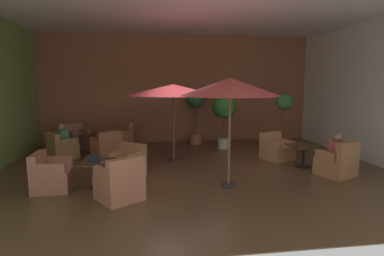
# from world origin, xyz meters

# --- Properties ---
(ground_plane) EXTENTS (10.53, 8.47, 0.02)m
(ground_plane) POSITION_xyz_m (0.00, 0.00, -0.01)
(ground_plane) COLOR brown
(wall_back_brick) EXTENTS (10.53, 0.08, 4.13)m
(wall_back_brick) POSITION_xyz_m (0.00, 4.19, 2.06)
(wall_back_brick) COLOR brown
(wall_back_brick) RESTS_ON ground_plane
(wall_right_plain) EXTENTS (0.08, 8.47, 4.13)m
(wall_right_plain) POSITION_xyz_m (5.23, 0.00, 2.06)
(wall_right_plain) COLOR silver
(wall_right_plain) RESTS_ON ground_plane
(ceiling_slab) EXTENTS (10.53, 8.47, 0.06)m
(ceiling_slab) POSITION_xyz_m (0.00, 0.00, 4.16)
(ceiling_slab) COLOR silver
(ceiling_slab) RESTS_ON wall_back_brick
(cafe_table_front_left) EXTENTS (0.76, 0.76, 0.61)m
(cafe_table_front_left) POSITION_xyz_m (-2.34, -1.08, 0.47)
(cafe_table_front_left) COLOR black
(cafe_table_front_left) RESTS_ON ground_plane
(armchair_front_left_north) EXTENTS (1.06, 1.05, 0.80)m
(armchair_front_left_north) POSITION_xyz_m (-1.76, -0.27, 0.30)
(armchair_front_left_north) COLOR #A66C47
(armchair_front_left_north) RESTS_ON ground_plane
(armchair_front_left_east) EXTENTS (0.78, 0.81, 0.84)m
(armchair_front_left_east) POSITION_xyz_m (-3.34, -1.09, 0.32)
(armchair_front_left_east) COLOR #AC674E
(armchair_front_left_east) RESTS_ON ground_plane
(armchair_front_left_south) EXTENTS (1.08, 1.09, 0.91)m
(armchair_front_left_south) POSITION_xyz_m (-1.79, -1.93, 0.34)
(armchair_front_left_south) COLOR #B56C4F
(armchair_front_left_south) RESTS_ON ground_plane
(cafe_table_front_right) EXTENTS (0.80, 0.80, 0.61)m
(cafe_table_front_right) POSITION_xyz_m (3.07, -0.08, 0.47)
(cafe_table_front_right) COLOR black
(cafe_table_front_right) RESTS_ON ground_plane
(armchair_front_right_north) EXTENTS (1.01, 1.02, 0.80)m
(armchair_front_right_north) POSITION_xyz_m (2.68, 0.88, 0.30)
(armchair_front_right_north) COLOR #B1784E
(armchair_front_right_north) RESTS_ON ground_plane
(armchair_front_right_east) EXTENTS (1.01, 1.02, 0.90)m
(armchair_front_right_east) POSITION_xyz_m (3.49, -1.02, 0.33)
(armchair_front_right_east) COLOR #AB6F44
(armchair_front_right_east) RESTS_ON ground_plane
(cafe_table_mid_center) EXTENTS (0.83, 0.83, 0.61)m
(cafe_table_mid_center) POSITION_xyz_m (-3.04, 2.53, 0.49)
(cafe_table_mid_center) COLOR black
(cafe_table_mid_center) RESTS_ON ground_plane
(armchair_mid_center_north) EXTENTS (1.07, 1.06, 0.92)m
(armchair_mid_center_north) POSITION_xyz_m (-2.23, 3.22, 0.34)
(armchair_mid_center_north) COLOR #B06C44
(armchair_mid_center_north) RESTS_ON ground_plane
(armchair_mid_center_east) EXTENTS (1.06, 1.07, 0.88)m
(armchair_mid_center_east) POSITION_xyz_m (-3.72, 3.34, 0.33)
(armchair_mid_center_east) COLOR #A47256
(armchair_mid_center_east) RESTS_ON ground_plane
(armchair_mid_center_south) EXTENTS (1.06, 1.06, 0.83)m
(armchair_mid_center_south) POSITION_xyz_m (-3.87, 1.90, 0.31)
(armchair_mid_center_south) COLOR #A57448
(armchair_mid_center_south) RESTS_ON ground_plane
(armchair_mid_center_west) EXTENTS (1.03, 1.02, 0.89)m
(armchair_mid_center_west) POSITION_xyz_m (-2.47, 1.64, 0.33)
(armchair_mid_center_west) COLOR #AF6645
(armchair_mid_center_west) RESTS_ON ground_plane
(patio_umbrella_tall_red) EXTENTS (2.68, 2.68, 2.29)m
(patio_umbrella_tall_red) POSITION_xyz_m (-0.46, 1.11, 2.12)
(patio_umbrella_tall_red) COLOR #2D2D2D
(patio_umbrella_tall_red) RESTS_ON ground_plane
(patio_umbrella_center_beige) EXTENTS (2.19, 2.19, 2.45)m
(patio_umbrella_center_beige) POSITION_xyz_m (0.57, -1.44, 2.24)
(patio_umbrella_center_beige) COLOR #2D2D2D
(patio_umbrella_center_beige) RESTS_ON ground_plane
(potted_tree_left_corner) EXTENTS (0.58, 0.58, 1.98)m
(potted_tree_left_corner) POSITION_xyz_m (3.36, 1.91, 1.33)
(potted_tree_left_corner) COLOR silver
(potted_tree_left_corner) RESTS_ON ground_plane
(potted_tree_mid_left) EXTENTS (0.73, 0.73, 2.11)m
(potted_tree_mid_left) POSITION_xyz_m (0.59, 3.63, 1.50)
(potted_tree_mid_left) COLOR #AE654E
(potted_tree_mid_left) RESTS_ON ground_plane
(potted_tree_mid_right) EXTENTS (0.86, 0.86, 1.92)m
(potted_tree_mid_right) POSITION_xyz_m (1.47, 2.65, 1.36)
(potted_tree_mid_right) COLOR silver
(potted_tree_mid_right) RESTS_ON ground_plane
(patron_blue_shirt) EXTENTS (0.39, 0.35, 0.65)m
(patron_blue_shirt) POSITION_xyz_m (3.48, -0.98, 0.73)
(patron_blue_shirt) COLOR #AB4940
(patron_blue_shirt) RESTS_ON ground_plane
(patron_by_window) EXTENTS (0.43, 0.46, 0.63)m
(patron_by_window) POSITION_xyz_m (-3.84, 1.92, 0.72)
(patron_by_window) COLOR #477D5F
(patron_by_window) RESTS_ON ground_plane
(iced_drink_cup) EXTENTS (0.08, 0.08, 0.11)m
(iced_drink_cup) POSITION_xyz_m (-2.39, -0.99, 0.66)
(iced_drink_cup) COLOR white
(iced_drink_cup) RESTS_ON cafe_table_front_left
(open_laptop) EXTENTS (0.35, 0.29, 0.20)m
(open_laptop) POSITION_xyz_m (-2.37, -1.24, 0.66)
(open_laptop) COLOR #9EA0A5
(open_laptop) RESTS_ON cafe_table_front_left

